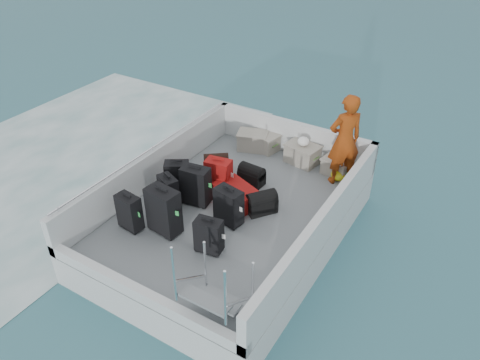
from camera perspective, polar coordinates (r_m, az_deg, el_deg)
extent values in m
plane|color=#19495A|center=(8.76, -1.03, -6.83)|extent=(160.00, 160.00, 0.00)
plane|color=white|center=(11.59, -21.53, 1.70)|extent=(10.00, 10.00, 0.00)
cube|color=silver|center=(8.57, -1.05, -5.30)|extent=(3.60, 5.00, 0.60)
cube|color=gray|center=(8.37, -1.08, -3.65)|extent=(3.30, 4.70, 0.02)
cube|color=silver|center=(9.06, -10.39, 1.69)|extent=(0.14, 5.00, 0.70)
cube|color=silver|center=(7.56, 10.10, -5.56)|extent=(0.14, 5.00, 0.70)
cube|color=silver|center=(9.99, 6.41, 5.25)|extent=(3.60, 0.14, 0.70)
cube|color=silver|center=(6.91, -12.24, -13.29)|extent=(3.60, 0.14, 0.20)
cylinder|color=silver|center=(8.86, -10.64, 3.88)|extent=(0.04, 4.80, 0.04)
cube|color=black|center=(7.97, -13.33, -3.89)|extent=(0.44, 0.28, 0.65)
cube|color=black|center=(8.37, -8.69, -1.46)|extent=(0.46, 0.37, 0.61)
cube|color=black|center=(8.71, -7.65, 0.31)|extent=(0.51, 0.46, 0.64)
cube|color=black|center=(7.74, -9.28, -3.78)|extent=(0.58, 0.38, 0.82)
cube|color=black|center=(8.36, -5.41, -0.73)|extent=(0.53, 0.36, 0.73)
cube|color=#9E160C|center=(8.68, -2.63, 0.53)|extent=(0.51, 0.35, 0.65)
cube|color=black|center=(7.35, -3.82, -6.84)|extent=(0.46, 0.32, 0.59)
cube|color=black|center=(7.88, -1.40, -3.26)|extent=(0.52, 0.36, 0.67)
cube|color=#9E160C|center=(8.43, -0.47, -1.89)|extent=(0.97, 0.81, 0.33)
cube|color=#A1998C|center=(10.10, 1.54, 4.72)|extent=(0.70, 0.58, 0.36)
cube|color=#A1998C|center=(10.10, 3.00, 4.63)|extent=(0.64, 0.51, 0.35)
cube|color=#A1998C|center=(9.68, 7.60, 3.08)|extent=(0.70, 0.54, 0.38)
cube|color=#A1998C|center=(9.42, 11.63, 1.48)|extent=(0.57, 0.44, 0.31)
ellipsoid|color=#CECB16|center=(9.28, 11.84, 0.58)|extent=(0.28, 0.26, 0.22)
ellipsoid|color=white|center=(9.54, 7.72, 4.54)|extent=(0.24, 0.24, 0.18)
imported|color=#CB4D13|center=(8.87, 12.63, 4.77)|extent=(0.77, 0.78, 1.80)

